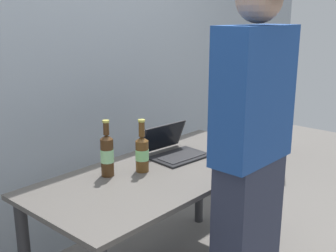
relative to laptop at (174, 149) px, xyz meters
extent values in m
cube|color=#56514C|center=(-0.21, -0.12, -0.05)|extent=(1.59, 0.74, 0.03)
cylinder|color=#2D2D30|center=(0.52, -0.43, -0.42)|extent=(0.06, 0.06, 0.70)
cylinder|color=#2D2D30|center=(0.52, 0.19, -0.42)|extent=(0.06, 0.06, 0.70)
cube|color=black|center=(0.00, -0.05, -0.03)|extent=(0.36, 0.27, 0.01)
cube|color=#232326|center=(-0.01, -0.07, -0.03)|extent=(0.30, 0.17, 0.00)
cube|color=black|center=(0.01, 0.10, 0.06)|extent=(0.35, 0.11, 0.18)
cube|color=black|center=(0.01, 0.10, 0.06)|extent=(0.32, 0.10, 0.16)
cylinder|color=brown|center=(-0.32, -0.04, 0.05)|extent=(0.07, 0.07, 0.18)
cone|color=brown|center=(-0.32, -0.04, 0.15)|extent=(0.07, 0.07, 0.03)
cylinder|color=brown|center=(-0.32, -0.04, 0.21)|extent=(0.03, 0.03, 0.08)
cylinder|color=#BFB74C|center=(-0.32, -0.04, 0.25)|extent=(0.04, 0.04, 0.01)
cylinder|color=#90D980|center=(-0.32, -0.04, 0.06)|extent=(0.08, 0.08, 0.06)
cylinder|color=#472B14|center=(-0.49, 0.05, 0.06)|extent=(0.07, 0.07, 0.21)
cone|color=#472B14|center=(-0.49, 0.05, 0.18)|extent=(0.07, 0.07, 0.02)
cylinder|color=#472B14|center=(-0.49, 0.05, 0.23)|extent=(0.03, 0.03, 0.07)
cylinder|color=#BFB74C|center=(-0.49, 0.05, 0.27)|extent=(0.04, 0.04, 0.01)
cylinder|color=#9EDC95|center=(-0.49, 0.05, 0.07)|extent=(0.07, 0.07, 0.07)
cube|color=#2D3347|center=(-0.26, -0.70, -0.30)|extent=(0.36, 0.18, 0.93)
cube|color=#1E4793|center=(-0.26, -0.70, 0.47)|extent=(0.43, 0.19, 0.61)
cube|color=#99A3AD|center=(-0.21, 0.69, 0.54)|extent=(6.00, 0.10, 2.60)
camera|label=1|loc=(-1.88, -1.63, 0.82)|focal=44.94mm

